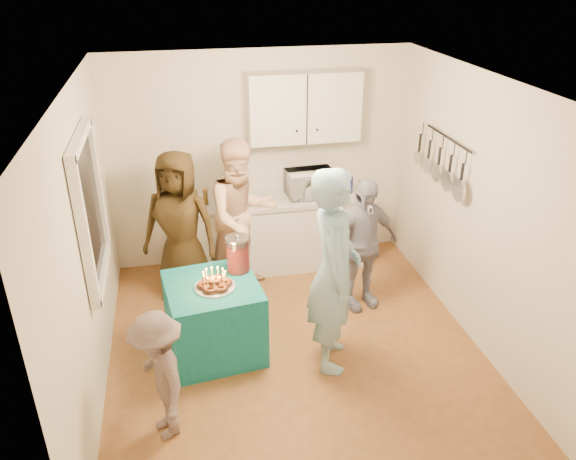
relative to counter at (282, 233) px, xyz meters
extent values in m
plane|color=brown|center=(-0.20, -1.70, -0.43)|extent=(4.00, 4.00, 0.00)
plane|color=white|center=(-0.20, -1.70, 2.17)|extent=(4.00, 4.00, 0.00)
plane|color=silver|center=(-0.20, 0.30, 0.87)|extent=(3.60, 3.60, 0.00)
plane|color=silver|center=(-2.00, -1.70, 0.87)|extent=(4.00, 4.00, 0.00)
plane|color=silver|center=(1.60, -1.70, 0.87)|extent=(4.00, 4.00, 0.00)
cube|color=black|center=(-1.97, -1.40, 1.12)|extent=(0.04, 1.00, 1.20)
cube|color=white|center=(0.00, 0.00, 0.00)|extent=(2.20, 0.58, 0.86)
cube|color=beige|center=(0.00, 0.00, 0.46)|extent=(2.24, 0.62, 0.05)
cube|color=white|center=(0.30, 0.15, 1.52)|extent=(1.30, 0.30, 0.80)
cube|color=black|center=(1.52, -1.00, 1.17)|extent=(0.12, 1.00, 0.60)
imported|color=white|center=(0.35, 0.00, 0.64)|extent=(0.58, 0.41, 0.31)
cube|color=#117174|center=(-0.97, -1.56, -0.05)|extent=(0.95, 0.95, 0.76)
cylinder|color=#B20E10|center=(-0.69, -1.35, 0.50)|extent=(0.22, 0.22, 0.34)
imported|color=#91BDD3|center=(0.10, -1.92, 0.55)|extent=(0.61, 0.80, 1.96)
imported|color=#4E3816|center=(-1.22, -0.43, 0.42)|extent=(0.98, 0.81, 1.71)
imported|color=#E49977|center=(-0.53, -0.38, 0.46)|extent=(1.04, 0.92, 1.78)
imported|color=#111339|center=(0.66, -1.06, 0.32)|extent=(0.93, 0.55, 1.49)
imported|color=#584846|center=(-1.47, -2.53, 0.14)|extent=(0.62, 0.83, 1.14)
camera|label=1|loc=(-1.18, -6.08, 3.11)|focal=35.00mm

